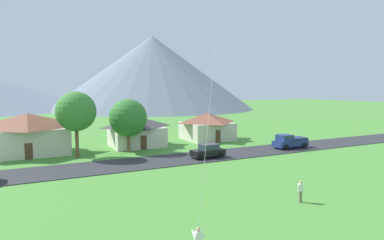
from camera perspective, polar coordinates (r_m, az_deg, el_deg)
road_strip at (r=38.71m, az=-10.46°, el=-7.46°), size 160.00×6.57×0.08m
mountain_east_ridge at (r=144.97m, az=-6.83°, el=8.09°), size 85.97×85.97×31.09m
house_leftmost at (r=56.22m, az=2.59°, el=-1.00°), size 7.93×7.79×4.53m
house_left_center at (r=48.17m, az=-26.37°, el=-2.07°), size 10.78×7.09×5.42m
house_right_center at (r=50.38m, az=-9.50°, el=-1.83°), size 7.96×7.05×4.50m
tree_near_left at (r=45.56m, az=-10.91°, el=0.35°), size 5.11×5.11×7.23m
tree_left_of_center at (r=43.42m, az=-19.30°, el=1.38°), size 4.94×4.94×8.28m
parked_car_black_mid_west at (r=41.40m, az=2.77°, el=-5.37°), size 4.27×2.22×1.68m
pickup_truck_navy_west_side at (r=49.87m, az=16.42°, el=-3.52°), size 5.21×2.34×1.99m
watcher_person at (r=26.95m, az=18.15°, el=-11.51°), size 0.56×0.24×1.68m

